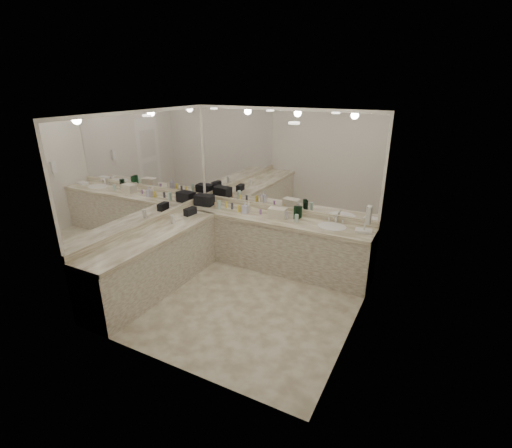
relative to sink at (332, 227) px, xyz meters
The scene contains 37 objects.
floor 1.77m from the sink, 128.37° to the right, with size 3.20×3.20×0.00m, color beige.
ceiling 2.29m from the sink, 128.37° to the right, with size 3.20×3.20×0.00m, color white.
wall_back 1.08m from the sink, 162.47° to the left, with size 3.20×0.02×2.60m, color silver.
wall_left 2.85m from the sink, 154.80° to the right, with size 0.02×3.00×2.60m, color silver.
wall_right 1.42m from the sink, 61.56° to the right, with size 0.02×3.00×2.60m, color silver.
vanity_back_base 1.06m from the sink, behind, with size 3.20×0.60×0.84m, color beige.
vanity_back_top 0.95m from the sink, behind, with size 3.20×0.64×0.06m, color beige.
vanity_left_base 2.75m from the sink, 146.31° to the right, with size 0.60×2.40×0.84m, color beige.
vanity_left_top 2.70m from the sink, 146.19° to the right, with size 0.64×2.42×0.06m, color beige.
backsplash_back 0.99m from the sink, 163.58° to the left, with size 3.20×0.04×0.10m, color beige.
backsplash_left 2.80m from the sink, 154.62° to the right, with size 0.04×3.00×0.10m, color beige.
mirror_back 1.33m from the sink, 163.13° to the left, with size 3.12×0.01×1.55m, color white.
mirror_left 2.94m from the sink, 154.69° to the right, with size 0.01×2.92×1.55m, color white.
sink is the anchor object (origin of this frame).
faucet 0.22m from the sink, 90.00° to the left, with size 0.24×0.16×0.14m, color silver.
wall_phone 0.91m from the sink, 39.57° to the right, with size 0.06×0.10×0.24m, color white.
door 1.82m from the sink, 69.46° to the right, with size 0.02×0.82×2.10m, color white.
black_toiletry_bag 2.34m from the sink, behind, with size 0.32×0.20×0.18m, color black.
black_bag_spill 2.32m from the sink, 166.26° to the right, with size 0.10×0.22×0.12m, color black.
cream_cosmetic_case 0.91m from the sink, behind, with size 0.29×0.18×0.17m, color beige.
hand_towel 0.48m from the sink, ahead, with size 0.24×0.16×0.04m, color white.
lotion_left 2.46m from the sink, 156.01° to the right, with size 0.06×0.06×0.14m, color white.
soap_bottle_a 1.48m from the sink, behind, with size 0.07×0.07×0.18m, color silver.
soap_bottle_b 1.49m from the sink, behind, with size 0.09×0.09×0.20m, color silver.
soap_bottle_c 1.00m from the sink, behind, with size 0.12×0.12×0.15m, color beige.
green_bottle_0 0.61m from the sink, 165.34° to the left, with size 0.07×0.07×0.20m, color #134623.
green_bottle_1 0.62m from the sink, behind, with size 0.07×0.07×0.21m, color #134623.
green_bottle_2 0.64m from the sink, behind, with size 0.07×0.07×0.21m, color #134623.
amenity_bottle_0 2.10m from the sink, behind, with size 0.04×0.04×0.09m, color #E0B28C.
amenity_bottle_1 1.79m from the sink, behind, with size 0.04×0.04×0.11m, color #3F3F4C.
amenity_bottle_2 2.00m from the sink, behind, with size 0.07×0.07×0.15m, color silver.
amenity_bottle_3 1.61m from the sink, behind, with size 0.06×0.06×0.11m, color #F2D84C.
amenity_bottle_4 1.23m from the sink, behind, with size 0.04×0.04×0.08m, color #9966B2.
amenity_bottle_5 1.92m from the sink, behind, with size 0.04×0.04×0.11m, color #F2D84C.
amenity_bottle_6 0.56m from the sink, behind, with size 0.06×0.06×0.13m, color silver.
amenity_bottle_7 0.63m from the sink, 169.93° to the left, with size 0.06×0.06×0.06m, color silver.
amenity_bottle_8 0.76m from the sink, behind, with size 0.04×0.04×0.12m, color silver.
Camera 1 is at (2.34, -4.00, 2.96)m, focal length 26.00 mm.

